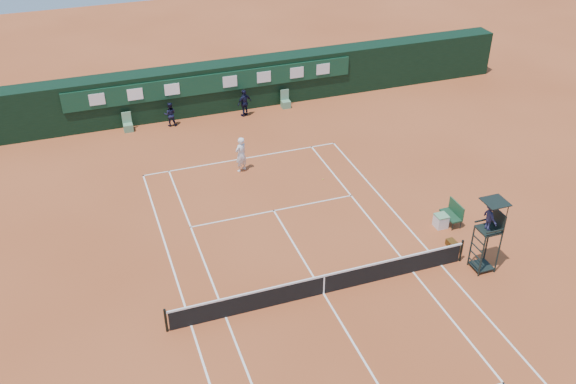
% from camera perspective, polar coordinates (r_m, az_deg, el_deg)
% --- Properties ---
extents(ground, '(90.00, 90.00, 0.00)m').
position_cam_1_polar(ground, '(26.49, 3.17, -9.00)').
color(ground, '#AD5029').
rests_on(ground, ground).
extents(court_lines, '(11.05, 23.85, 0.01)m').
position_cam_1_polar(court_lines, '(26.49, 3.17, -8.99)').
color(court_lines, silver).
rests_on(court_lines, ground).
extents(tennis_net, '(12.90, 0.10, 1.10)m').
position_cam_1_polar(tennis_net, '(26.16, 3.21, -8.16)').
color(tennis_net, black).
rests_on(tennis_net, ground).
extents(back_wall, '(40.00, 1.65, 3.00)m').
position_cam_1_polar(back_wall, '(41.06, -6.82, 9.21)').
color(back_wall, black).
rests_on(back_wall, ground).
extents(linesman_chair_left, '(0.55, 0.50, 1.15)m').
position_cam_1_polar(linesman_chair_left, '(39.70, -14.03, 5.72)').
color(linesman_chair_left, '#598860').
rests_on(linesman_chair_left, ground).
extents(linesman_chair_right, '(0.55, 0.50, 1.15)m').
position_cam_1_polar(linesman_chair_right, '(41.55, -0.22, 7.94)').
color(linesman_chair_right, '#5B8C65').
rests_on(linesman_chair_right, ground).
extents(umpire_chair, '(0.96, 0.95, 3.42)m').
position_cam_1_polar(umpire_chair, '(27.48, 17.53, -2.51)').
color(umpire_chair, black).
rests_on(umpire_chair, ground).
extents(player_bench, '(0.56, 1.20, 1.10)m').
position_cam_1_polar(player_bench, '(31.05, 14.48, -1.76)').
color(player_bench, '#173923').
rests_on(player_bench, ground).
extents(tennis_bag, '(0.38, 0.81, 0.30)m').
position_cam_1_polar(tennis_bag, '(29.66, 14.50, -4.62)').
color(tennis_bag, black).
rests_on(tennis_bag, ground).
extents(cooler, '(0.57, 0.57, 0.65)m').
position_cam_1_polar(cooler, '(30.81, 13.44, -2.51)').
color(cooler, silver).
rests_on(cooler, ground).
extents(tennis_ball, '(0.06, 0.06, 0.06)m').
position_cam_1_polar(tennis_ball, '(33.73, 3.12, 1.14)').
color(tennis_ball, yellow).
rests_on(tennis_ball, ground).
extents(player, '(0.86, 0.76, 1.99)m').
position_cam_1_polar(player, '(34.12, -4.21, 3.36)').
color(player, white).
rests_on(player, ground).
extents(ball_kid_left, '(0.83, 0.70, 1.51)m').
position_cam_1_polar(ball_kid_left, '(39.61, -10.44, 6.81)').
color(ball_kid_left, black).
rests_on(ball_kid_left, ground).
extents(ball_kid_right, '(1.11, 0.79, 1.76)m').
position_cam_1_polar(ball_kid_right, '(40.26, -3.88, 7.91)').
color(ball_kid_right, black).
rests_on(ball_kid_right, ground).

